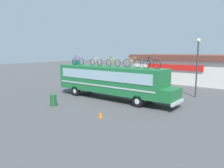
{
  "coord_description": "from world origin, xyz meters",
  "views": [
    {
      "loc": [
        12.48,
        -15.65,
        4.54
      ],
      "look_at": [
        0.36,
        0.0,
        1.43
      ],
      "focal_mm": 34.54,
      "sensor_mm": 36.0,
      "label": 1
    }
  ],
  "objects_px": {
    "rooftop_bicycle_2": "(96,62)",
    "rooftop_bicycle_3": "(113,63)",
    "trash_bin": "(53,100)",
    "street_lamp": "(197,61)",
    "traffic_cone": "(101,114)",
    "bus": "(111,80)",
    "luggage_bag_1": "(76,62)",
    "rooftop_bicycle_5": "(152,64)",
    "rooftop_bicycle_1": "(78,61)",
    "rooftop_bicycle_4": "(132,63)"
  },
  "relations": [
    {
      "from": "trash_bin",
      "to": "rooftop_bicycle_3",
      "type": "bearing_deg",
      "value": 66.15
    },
    {
      "from": "rooftop_bicycle_4",
      "to": "traffic_cone",
      "type": "distance_m",
      "value": 6.26
    },
    {
      "from": "street_lamp",
      "to": "luggage_bag_1",
      "type": "bearing_deg",
      "value": -152.92
    },
    {
      "from": "luggage_bag_1",
      "to": "rooftop_bicycle_5",
      "type": "relative_size",
      "value": 0.38
    },
    {
      "from": "luggage_bag_1",
      "to": "traffic_cone",
      "type": "height_order",
      "value": "luggage_bag_1"
    },
    {
      "from": "rooftop_bicycle_5",
      "to": "traffic_cone",
      "type": "height_order",
      "value": "rooftop_bicycle_5"
    },
    {
      "from": "rooftop_bicycle_2",
      "to": "rooftop_bicycle_5",
      "type": "relative_size",
      "value": 0.97
    },
    {
      "from": "rooftop_bicycle_2",
      "to": "rooftop_bicycle_4",
      "type": "relative_size",
      "value": 0.9
    },
    {
      "from": "bus",
      "to": "rooftop_bicycle_5",
      "type": "relative_size",
      "value": 7.39
    },
    {
      "from": "rooftop_bicycle_4",
      "to": "street_lamp",
      "type": "bearing_deg",
      "value": 52.95
    },
    {
      "from": "bus",
      "to": "rooftop_bicycle_2",
      "type": "height_order",
      "value": "rooftop_bicycle_2"
    },
    {
      "from": "trash_bin",
      "to": "bus",
      "type": "bearing_deg",
      "value": 65.96
    },
    {
      "from": "luggage_bag_1",
      "to": "rooftop_bicycle_5",
      "type": "bearing_deg",
      "value": -0.24
    },
    {
      "from": "rooftop_bicycle_5",
      "to": "street_lamp",
      "type": "height_order",
      "value": "street_lamp"
    },
    {
      "from": "bus",
      "to": "rooftop_bicycle_3",
      "type": "bearing_deg",
      "value": 70.03
    },
    {
      "from": "bus",
      "to": "rooftop_bicycle_5",
      "type": "height_order",
      "value": "rooftop_bicycle_5"
    },
    {
      "from": "luggage_bag_1",
      "to": "rooftop_bicycle_3",
      "type": "height_order",
      "value": "rooftop_bicycle_3"
    },
    {
      "from": "trash_bin",
      "to": "rooftop_bicycle_4",
      "type": "bearing_deg",
      "value": 50.81
    },
    {
      "from": "traffic_cone",
      "to": "luggage_bag_1",
      "type": "bearing_deg",
      "value": 146.71
    },
    {
      "from": "rooftop_bicycle_3",
      "to": "trash_bin",
      "type": "distance_m",
      "value": 6.35
    },
    {
      "from": "rooftop_bicycle_5",
      "to": "traffic_cone",
      "type": "bearing_deg",
      "value": -102.66
    },
    {
      "from": "rooftop_bicycle_2",
      "to": "trash_bin",
      "type": "distance_m",
      "value": 5.89
    },
    {
      "from": "traffic_cone",
      "to": "street_lamp",
      "type": "height_order",
      "value": "street_lamp"
    },
    {
      "from": "luggage_bag_1",
      "to": "trash_bin",
      "type": "height_order",
      "value": "luggage_bag_1"
    },
    {
      "from": "rooftop_bicycle_4",
      "to": "street_lamp",
      "type": "height_order",
      "value": "street_lamp"
    },
    {
      "from": "rooftop_bicycle_2",
      "to": "traffic_cone",
      "type": "relative_size",
      "value": 3.23
    },
    {
      "from": "luggage_bag_1",
      "to": "street_lamp",
      "type": "xyz_separation_m",
      "value": [
        10.82,
        5.53,
        0.28
      ]
    },
    {
      "from": "rooftop_bicycle_5",
      "to": "street_lamp",
      "type": "bearing_deg",
      "value": 70.6
    },
    {
      "from": "traffic_cone",
      "to": "street_lamp",
      "type": "bearing_deg",
      "value": 73.74
    },
    {
      "from": "rooftop_bicycle_1",
      "to": "rooftop_bicycle_5",
      "type": "relative_size",
      "value": 1.01
    },
    {
      "from": "rooftop_bicycle_1",
      "to": "traffic_cone",
      "type": "relative_size",
      "value": 3.36
    },
    {
      "from": "rooftop_bicycle_5",
      "to": "rooftop_bicycle_2",
      "type": "bearing_deg",
      "value": 179.01
    },
    {
      "from": "bus",
      "to": "traffic_cone",
      "type": "xyz_separation_m",
      "value": [
        3.0,
        -4.95,
        -1.57
      ]
    },
    {
      "from": "rooftop_bicycle_4",
      "to": "trash_bin",
      "type": "bearing_deg",
      "value": -129.19
    },
    {
      "from": "rooftop_bicycle_4",
      "to": "rooftop_bicycle_5",
      "type": "relative_size",
      "value": 1.07
    },
    {
      "from": "bus",
      "to": "rooftop_bicycle_5",
      "type": "bearing_deg",
      "value": 1.12
    },
    {
      "from": "trash_bin",
      "to": "traffic_cone",
      "type": "xyz_separation_m",
      "value": [
        5.19,
        -0.05,
        -0.21
      ]
    },
    {
      "from": "rooftop_bicycle_1",
      "to": "rooftop_bicycle_2",
      "type": "distance_m",
      "value": 2.13
    },
    {
      "from": "rooftop_bicycle_1",
      "to": "street_lamp",
      "type": "xyz_separation_m",
      "value": [
        10.16,
        5.94,
        0.12
      ]
    },
    {
      "from": "rooftop_bicycle_3",
      "to": "street_lamp",
      "type": "relative_size",
      "value": 0.3
    },
    {
      "from": "rooftop_bicycle_2",
      "to": "traffic_cone",
      "type": "distance_m",
      "value": 7.83
    },
    {
      "from": "rooftop_bicycle_2",
      "to": "street_lamp",
      "type": "relative_size",
      "value": 0.29
    },
    {
      "from": "traffic_cone",
      "to": "bus",
      "type": "bearing_deg",
      "value": 121.23
    },
    {
      "from": "rooftop_bicycle_2",
      "to": "street_lamp",
      "type": "height_order",
      "value": "street_lamp"
    },
    {
      "from": "rooftop_bicycle_3",
      "to": "trash_bin",
      "type": "bearing_deg",
      "value": -113.85
    },
    {
      "from": "luggage_bag_1",
      "to": "traffic_cone",
      "type": "bearing_deg",
      "value": -33.29
    },
    {
      "from": "rooftop_bicycle_1",
      "to": "rooftop_bicycle_3",
      "type": "xyz_separation_m",
      "value": [
        4.15,
        0.53,
        -0.03
      ]
    },
    {
      "from": "luggage_bag_1",
      "to": "trash_bin",
      "type": "relative_size",
      "value": 0.69
    },
    {
      "from": "rooftop_bicycle_2",
      "to": "rooftop_bicycle_3",
      "type": "bearing_deg",
      "value": 1.4
    },
    {
      "from": "bus",
      "to": "traffic_cone",
      "type": "height_order",
      "value": "bus"
    }
  ]
}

